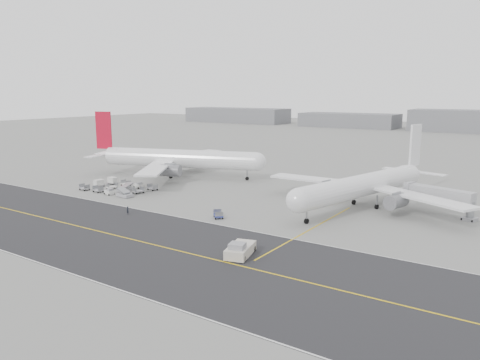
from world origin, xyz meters
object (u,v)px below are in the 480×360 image
Objects in this scene: ground_crew_a at (128,210)px; jet_bridge at (440,195)px; airliner_b at (365,185)px; pushback_tug at (240,250)px; airliner_a at (176,158)px.

jet_bridge is at bearing 42.69° from ground_crew_a.
airliner_b reaches higher than jet_bridge.
airliner_b is 5.56× the size of pushback_tug.
ground_crew_a is at bearing -169.67° from airliner_a.
pushback_tug is 34.66m from ground_crew_a.
ground_crew_a is (-33.72, 8.01, -0.18)m from pushback_tug.
pushback_tug is 49.13m from jet_bridge.
airliner_a reaches higher than jet_bridge.
jet_bridge is at bearing -110.46° from airliner_a.
airliner_b is 15.34m from jet_bridge.
airliner_a reaches higher than pushback_tug.
airliner_b is at bearing 67.60° from pushback_tug.
airliner_b is at bearing -153.85° from jet_bridge.
ground_crew_a is (-39.10, -34.01, -4.17)m from airliner_b.
airliner_a reaches higher than airliner_b.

